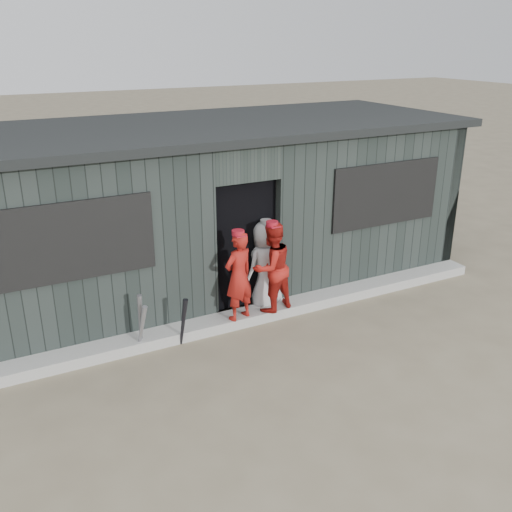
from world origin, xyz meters
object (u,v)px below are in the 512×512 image
dugout (208,206)px  bat_right (183,322)px  player_grey_back (266,266)px  bat_left (142,329)px  player_red_left (239,276)px  bat_mid (140,322)px  player_red_right (272,267)px

dugout → bat_right: bearing=-121.9°
bat_right → player_grey_back: player_grey_back is taller
bat_left → player_red_left: size_ratio=0.57×
bat_mid → bat_left: bearing=-100.2°
bat_left → bat_mid: (0.02, 0.09, 0.05)m
player_red_left → player_red_right: 0.54m
bat_left → player_grey_back: 2.10m
player_red_right → player_grey_back: (0.07, 0.31, -0.11)m
bat_right → player_red_right: size_ratio=0.53×
bat_left → bat_right: size_ratio=1.05×
bat_mid → bat_right: bat_mid is taller
bat_left → dugout: 2.70m
bat_right → player_red_right: bearing=6.4°
player_grey_back → dugout: size_ratio=0.17×
bat_left → player_red_right: 2.01m
bat_right → dugout: bearing=58.1°
bat_right → dugout: size_ratio=0.08×
bat_right → player_red_right: 1.49m
bat_right → player_grey_back: 1.60m
player_red_left → player_grey_back: bearing=-167.5°
bat_right → bat_left: bearing=173.7°
bat_left → dugout: dugout is taller
bat_left → player_grey_back: size_ratio=0.53×
dugout → bat_mid: bearing=-134.2°
player_red_right → player_grey_back: player_red_right is taller
bat_left → player_red_right: player_red_right is taller
bat_mid → player_red_right: (1.94, 0.01, 0.40)m
bat_left → player_red_left: 1.49m
player_red_left → player_grey_back: player_red_left is taller
player_red_right → dugout: dugout is taller
bat_mid → player_red_left: bearing=-1.1°
bat_mid → dugout: (1.72, 1.77, 0.88)m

